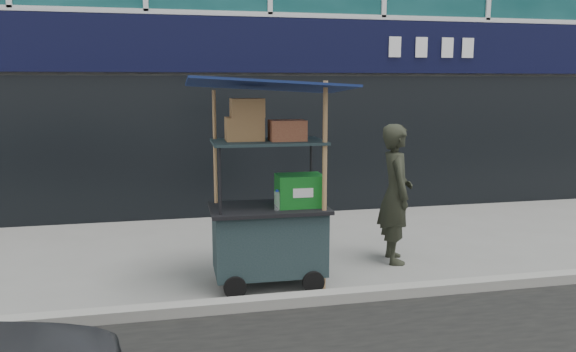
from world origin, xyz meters
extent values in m
plane|color=slate|center=(0.00, 0.00, 0.00)|extent=(80.00, 80.00, 0.00)
cube|color=gray|center=(0.00, -0.20, 0.06)|extent=(80.00, 0.18, 0.12)
cube|color=black|center=(0.00, 3.86, 2.90)|extent=(15.68, 0.06, 0.90)
cube|color=black|center=(0.00, 3.90, 1.20)|extent=(15.68, 0.04, 2.40)
cube|color=#1A2B2C|center=(-0.66, 0.49, 0.51)|extent=(1.24, 0.74, 0.72)
cylinder|color=black|center=(-1.10, 0.12, 0.12)|extent=(0.25, 0.05, 0.25)
cylinder|color=black|center=(-0.24, 0.10, 0.12)|extent=(0.25, 0.05, 0.25)
cube|color=black|center=(-0.66, 0.49, 0.89)|extent=(1.32, 0.82, 0.04)
cylinder|color=black|center=(-1.23, 0.19, 1.26)|extent=(0.03, 0.03, 0.77)
cylinder|color=black|center=(-0.10, 0.17, 1.26)|extent=(0.03, 0.03, 0.77)
cylinder|color=black|center=(-1.22, 0.81, 1.26)|extent=(0.03, 0.03, 0.77)
cylinder|color=black|center=(-0.09, 0.79, 1.26)|extent=(0.03, 0.03, 0.77)
cube|color=#1A2B2C|center=(-0.66, 0.49, 1.64)|extent=(1.24, 0.74, 0.03)
cylinder|color=olive|center=(-0.10, 0.17, 1.15)|extent=(0.05, 0.05, 2.31)
cylinder|color=olive|center=(-1.22, 0.81, 1.10)|extent=(0.04, 0.04, 2.21)
cube|color=#0C1944|center=(-0.66, 0.49, 2.26)|extent=(1.76, 1.26, 0.20)
cube|color=#0F611E|center=(-0.32, 0.43, 1.09)|extent=(0.52, 0.37, 0.36)
cylinder|color=silver|center=(-0.60, 0.28, 1.02)|extent=(0.07, 0.07, 0.21)
cylinder|color=#172CB0|center=(-0.60, 0.28, 1.13)|extent=(0.03, 0.03, 0.02)
cube|color=olive|center=(-0.92, 0.54, 1.79)|extent=(0.41, 0.31, 0.26)
cube|color=#946440|center=(-0.46, 0.44, 1.77)|extent=(0.39, 0.29, 0.23)
cube|color=olive|center=(-0.89, 0.52, 2.02)|extent=(0.36, 0.27, 0.21)
imported|color=#26291E|center=(1.08, 0.98, 0.89)|extent=(0.52, 0.71, 1.78)
camera|label=1|loc=(-1.76, -5.58, 2.29)|focal=35.00mm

